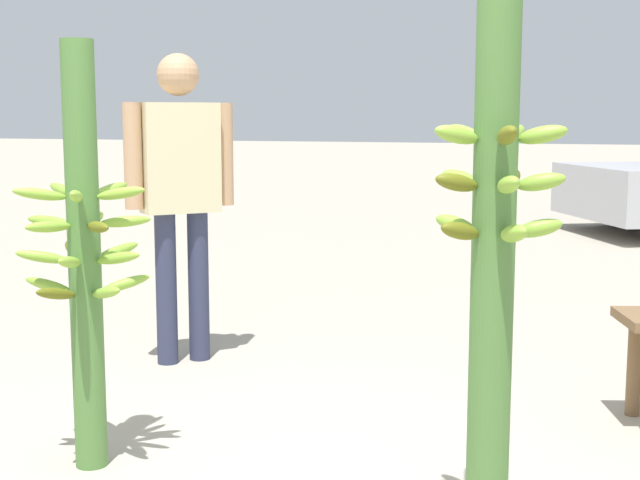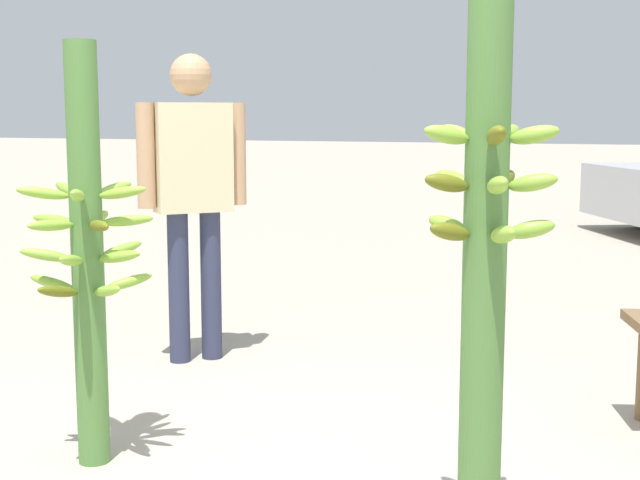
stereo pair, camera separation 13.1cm
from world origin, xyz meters
name	(u,v)px [view 2 (the right image)]	position (x,y,z in m)	size (l,w,h in m)	color
banana_stalk_left	(87,253)	(-0.73, 0.42, 0.77)	(0.47, 0.47, 1.52)	#4C7A38
banana_stalk_center	(485,246)	(0.72, 0.25, 0.90)	(0.38, 0.38, 1.74)	#4C7A38
vendor_person	(193,179)	(-1.07, 1.77, 0.94)	(0.46, 0.47, 1.57)	#2D334C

